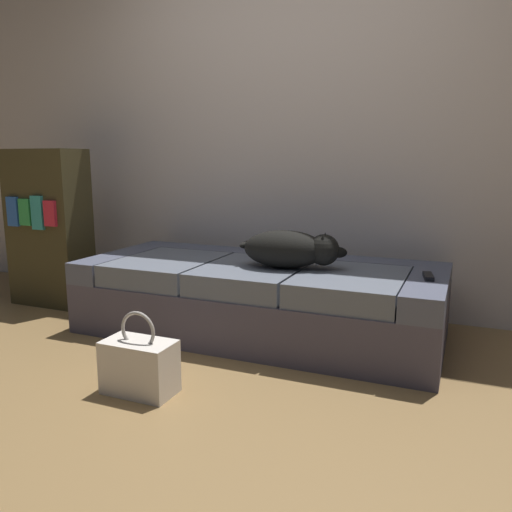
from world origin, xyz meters
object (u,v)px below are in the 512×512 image
at_px(bookshelf, 49,228).
at_px(dog_dark, 291,249).
at_px(handbag, 139,366).
at_px(tv_remote, 428,276).
at_px(couch, 259,298).

bearing_deg(bookshelf, dog_dark, -2.31).
bearing_deg(handbag, tv_remote, 39.24).
bearing_deg(bookshelf, handbag, -33.97).
bearing_deg(tv_remote, dog_dark, 171.92).
xyz_separation_m(dog_dark, bookshelf, (-1.84, 0.07, 0.02)).
relative_size(couch, handbag, 5.58).
bearing_deg(tv_remote, couch, 167.80).
bearing_deg(dog_dark, handbag, -114.00).
height_order(couch, handbag, couch).
xyz_separation_m(dog_dark, handbag, (-0.40, -0.90, -0.41)).
distance_m(dog_dark, bookshelf, 1.84).
bearing_deg(handbag, dog_dark, 66.00).
xyz_separation_m(tv_remote, handbag, (-1.13, -0.93, -0.31)).
height_order(tv_remote, bookshelf, bookshelf).
distance_m(couch, handbag, 0.98).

